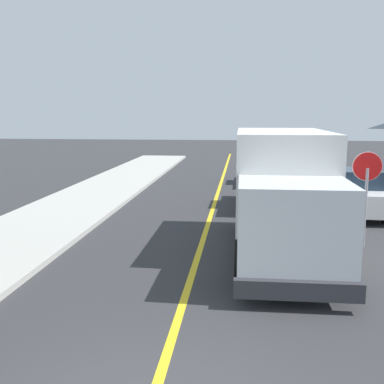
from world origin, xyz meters
TOP-DOWN VIEW (x-y plane):
  - centre_line_yellow at (0.00, 10.00)m, footprint 0.16×56.00m
  - box_truck at (2.17, 7.41)m, footprint 2.41×7.18m
  - parked_car_near at (1.92, 13.71)m, footprint 1.86×4.42m
  - parked_car_mid at (2.37, 19.94)m, footprint 1.83×4.41m
  - parked_van_across at (5.20, 12.61)m, footprint 1.85×4.42m
  - stop_sign at (4.48, 8.16)m, footprint 0.80×0.10m

SIDE VIEW (x-z plane):
  - centre_line_yellow at x=0.00m, z-range 0.00..0.01m
  - parked_car_near at x=1.92m, z-range -0.04..1.63m
  - parked_car_mid at x=2.37m, z-range -0.04..1.63m
  - parked_van_across at x=5.20m, z-range -0.04..1.63m
  - box_truck at x=2.17m, z-range 0.17..3.37m
  - stop_sign at x=4.48m, z-range 0.53..3.18m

